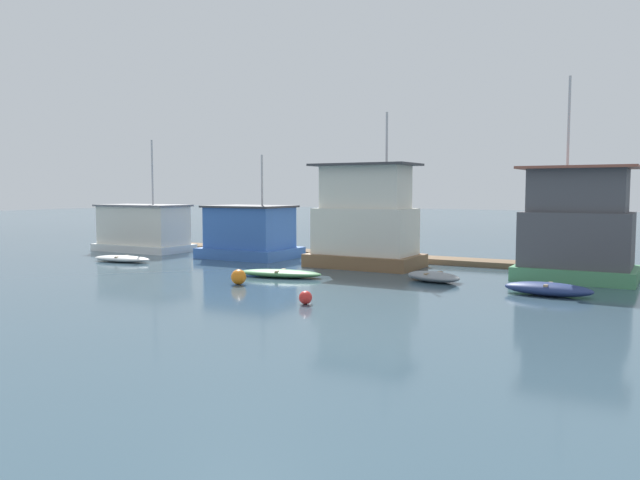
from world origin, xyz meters
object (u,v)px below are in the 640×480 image
(houseboat_green, at_px, (577,229))
(dinghy_grey, at_px, (433,277))
(dinghy_white, at_px, (122,259))
(buoy_red, at_px, (305,298))
(mooring_post_near_left, at_px, (528,251))
(buoy_orange, at_px, (239,277))
(houseboat_white, at_px, (143,229))
(houseboat_blue, at_px, (250,233))
(mooring_post_near_right, at_px, (382,247))
(dinghy_green, at_px, (280,273))
(dinghy_navy, at_px, (548,289))
(houseboat_brown, at_px, (365,222))

(houseboat_green, xyz_separation_m, dinghy_grey, (-5.54, -3.76, -2.15))
(dinghy_white, relative_size, buoy_red, 7.94)
(mooring_post_near_left, height_order, buoy_red, mooring_post_near_left)
(houseboat_green, relative_size, dinghy_grey, 3.08)
(buoy_red, bearing_deg, houseboat_green, 56.14)
(dinghy_white, bearing_deg, mooring_post_near_left, 19.08)
(houseboat_green, distance_m, buoy_orange, 15.60)
(mooring_post_near_left, bearing_deg, buoy_orange, -132.47)
(houseboat_white, distance_m, dinghy_grey, 22.35)
(dinghy_white, distance_m, mooring_post_near_left, 22.54)
(houseboat_green, bearing_deg, dinghy_white, -167.70)
(dinghy_white, bearing_deg, houseboat_green, 12.30)
(houseboat_blue, height_order, dinghy_white, houseboat_blue)
(houseboat_blue, xyz_separation_m, mooring_post_near_right, (8.03, 1.88, -0.65))
(houseboat_white, height_order, houseboat_green, houseboat_green)
(houseboat_white, xyz_separation_m, mooring_post_near_right, (16.82, 2.05, -0.68))
(dinghy_green, height_order, buoy_orange, buoy_orange)
(dinghy_grey, bearing_deg, houseboat_green, 34.17)
(dinghy_grey, relative_size, buoy_orange, 4.51)
(buoy_orange, bearing_deg, houseboat_green, 35.00)
(dinghy_green, bearing_deg, dinghy_grey, 18.06)
(buoy_orange, height_order, buoy_red, buoy_orange)
(dinghy_white, distance_m, buoy_red, 17.34)
(buoy_orange, bearing_deg, mooring_post_near_left, 47.53)
(dinghy_green, xyz_separation_m, mooring_post_near_right, (1.70, 8.16, 0.67))
(houseboat_blue, relative_size, dinghy_navy, 1.82)
(mooring_post_near_left, height_order, buoy_orange, mooring_post_near_left)
(houseboat_brown, bearing_deg, houseboat_white, 178.36)
(dinghy_green, distance_m, mooring_post_near_left, 12.79)
(dinghy_white, distance_m, dinghy_navy, 23.53)
(houseboat_white, xyz_separation_m, dinghy_navy, (27.18, -5.30, -1.27))
(houseboat_brown, xyz_separation_m, buoy_orange, (-2.08, -8.51, -2.08))
(mooring_post_near_right, relative_size, buoy_orange, 2.54)
(buoy_red, bearing_deg, mooring_post_near_left, 69.40)
(mooring_post_near_left, bearing_deg, dinghy_white, -160.92)
(houseboat_brown, distance_m, buoy_red, 11.68)
(dinghy_green, relative_size, dinghy_grey, 1.42)
(houseboat_white, relative_size, houseboat_green, 0.80)
(dinghy_white, bearing_deg, dinghy_grey, 4.49)
(buoy_orange, bearing_deg, dinghy_green, 84.20)
(houseboat_blue, xyz_separation_m, houseboat_green, (18.71, -0.28, 0.87))
(houseboat_green, relative_size, buoy_orange, 13.90)
(mooring_post_near_right, bearing_deg, mooring_post_near_left, 0.00)
(houseboat_blue, distance_m, mooring_post_near_right, 8.27)
(houseboat_blue, height_order, mooring_post_near_left, houseboat_blue)
(houseboat_blue, relative_size, dinghy_grey, 2.07)
(dinghy_grey, relative_size, mooring_post_near_left, 1.47)
(houseboat_white, bearing_deg, buoy_red, -30.30)
(mooring_post_near_right, height_order, buoy_red, mooring_post_near_right)
(houseboat_white, height_order, houseboat_blue, houseboat_white)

